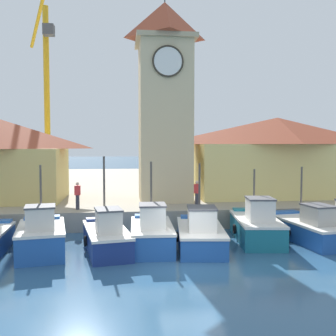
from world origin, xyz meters
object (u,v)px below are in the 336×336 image
(fishing_boat_mid_right, at_px, (200,234))
(warehouse_right, at_px, (277,156))
(fishing_boat_mid_left, at_px, (106,236))
(fishing_boat_center, at_px, (152,233))
(fishing_boat_right_outer, at_px, (308,228))
(clock_tower, at_px, (165,98))
(fishing_boat_left_inner, at_px, (41,236))
(dock_worker_along_quay, at_px, (78,195))
(fishing_boat_right_inner, at_px, (256,226))
(dock_worker_near_tower, at_px, (197,193))
(port_crane_near, at_px, (47,114))

(fishing_boat_mid_right, relative_size, warehouse_right, 0.41)
(fishing_boat_mid_left, bearing_deg, fishing_boat_center, 5.47)
(fishing_boat_right_outer, height_order, clock_tower, clock_tower)
(fishing_boat_mid_right, bearing_deg, fishing_boat_left_inner, -179.20)
(clock_tower, distance_m, dock_worker_along_quay, 8.88)
(fishing_boat_right_inner, relative_size, dock_worker_near_tower, 3.13)
(port_crane_near, bearing_deg, fishing_boat_center, -68.06)
(clock_tower, bearing_deg, fishing_boat_left_inner, -127.88)
(fishing_boat_right_outer, relative_size, dock_worker_near_tower, 3.27)
(fishing_boat_center, bearing_deg, dock_worker_near_tower, 58.28)
(fishing_boat_right_inner, bearing_deg, warehouse_right, 62.27)
(clock_tower, xyz_separation_m, dock_worker_near_tower, (1.62, -3.16, -6.16))
(fishing_boat_center, xyz_separation_m, fishing_boat_right_outer, (8.09, 0.52, -0.08))
(fishing_boat_center, bearing_deg, port_crane_near, 111.94)
(warehouse_right, relative_size, dock_worker_near_tower, 7.84)
(fishing_boat_right_outer, bearing_deg, clock_tower, 130.17)
(fishing_boat_mid_right, bearing_deg, port_crane_near, 116.96)
(clock_tower, xyz_separation_m, warehouse_right, (8.61, 1.55, -4.03))
(dock_worker_near_tower, height_order, dock_worker_along_quay, same)
(fishing_boat_left_inner, height_order, warehouse_right, warehouse_right)
(fishing_boat_center, bearing_deg, fishing_boat_left_inner, -177.65)
(fishing_boat_right_outer, xyz_separation_m, dock_worker_near_tower, (-4.93, 4.60, 1.30))
(fishing_boat_center, relative_size, fishing_boat_right_inner, 0.89)
(clock_tower, height_order, warehouse_right, clock_tower)
(dock_worker_near_tower, bearing_deg, port_crane_near, 125.83)
(warehouse_right, xyz_separation_m, dock_worker_near_tower, (-6.99, -4.71, -2.13))
(fishing_boat_mid_right, distance_m, clock_tower, 11.24)
(fishing_boat_left_inner, xyz_separation_m, warehouse_right, (15.21, 10.04, 3.32))
(fishing_boat_left_inner, bearing_deg, fishing_boat_mid_left, 0.07)
(fishing_boat_center, distance_m, port_crane_near, 24.27)
(fishing_boat_mid_right, xyz_separation_m, fishing_boat_right_inner, (3.14, 1.01, 0.09))
(clock_tower, distance_m, warehouse_right, 9.63)
(fishing_boat_center, distance_m, warehouse_right, 14.53)
(fishing_boat_mid_left, relative_size, fishing_boat_center, 1.09)
(fishing_boat_center, height_order, clock_tower, clock_tower)
(warehouse_right, xyz_separation_m, port_crane_near, (-18.82, 11.67, 3.83))
(fishing_boat_mid_left, bearing_deg, clock_tower, 66.61)
(fishing_boat_mid_left, bearing_deg, fishing_boat_right_outer, 4.06)
(fishing_boat_left_inner, bearing_deg, fishing_boat_right_outer, 3.17)
(port_crane_near, bearing_deg, warehouse_right, -31.81)
(fishing_boat_mid_left, distance_m, clock_tower, 11.86)
(port_crane_near, distance_m, dock_worker_near_tower, 21.07)
(fishing_boat_mid_right, relative_size, fishing_boat_right_inner, 1.02)
(fishing_boat_left_inner, bearing_deg, fishing_boat_center, 2.35)
(fishing_boat_left_inner, relative_size, fishing_boat_center, 0.97)
(fishing_boat_mid_left, xyz_separation_m, warehouse_right, (12.28, 10.04, 3.40))
(fishing_boat_right_inner, distance_m, warehouse_right, 10.62)
(fishing_boat_left_inner, height_order, fishing_boat_mid_right, fishing_boat_mid_right)
(fishing_boat_right_inner, bearing_deg, fishing_boat_left_inner, -173.95)
(fishing_boat_center, relative_size, dock_worker_along_quay, 2.79)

